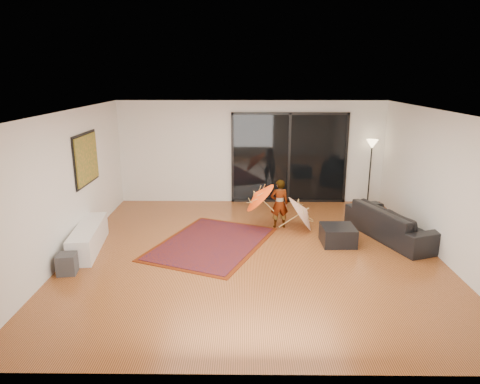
{
  "coord_description": "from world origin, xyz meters",
  "views": [
    {
      "loc": [
        -0.18,
        -7.69,
        3.34
      ],
      "look_at": [
        -0.27,
        0.44,
        1.1
      ],
      "focal_mm": 32.0,
      "sensor_mm": 36.0,
      "label": 1
    }
  ],
  "objects_px": {
    "ottoman": "(338,235)",
    "child": "(279,204)",
    "sofa": "(393,223)",
    "media_console": "(88,238)"
  },
  "relations": [
    {
      "from": "sofa",
      "to": "media_console",
      "type": "bearing_deg",
      "value": 75.96
    },
    {
      "from": "media_console",
      "to": "child",
      "type": "distance_m",
      "value": 4.08
    },
    {
      "from": "media_console",
      "to": "child",
      "type": "height_order",
      "value": "child"
    },
    {
      "from": "media_console",
      "to": "sofa",
      "type": "height_order",
      "value": "sofa"
    },
    {
      "from": "sofa",
      "to": "child",
      "type": "relative_size",
      "value": 2.05
    },
    {
      "from": "media_console",
      "to": "child",
      "type": "relative_size",
      "value": 1.57
    },
    {
      "from": "media_console",
      "to": "sofa",
      "type": "bearing_deg",
      "value": -0.97
    },
    {
      "from": "ottoman",
      "to": "child",
      "type": "bearing_deg",
      "value": 138.65
    },
    {
      "from": "media_console",
      "to": "ottoman",
      "type": "distance_m",
      "value": 4.98
    },
    {
      "from": "ottoman",
      "to": "child",
      "type": "height_order",
      "value": "child"
    }
  ]
}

